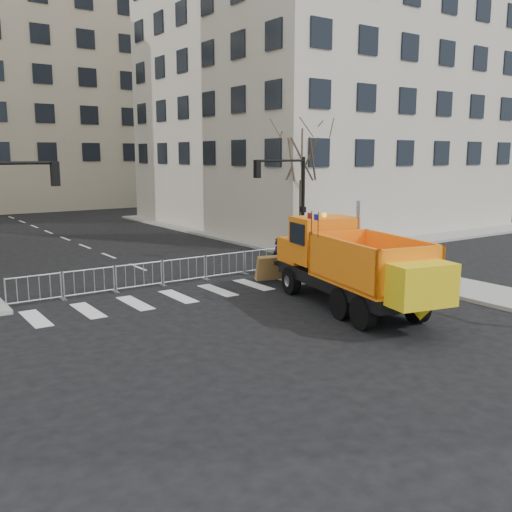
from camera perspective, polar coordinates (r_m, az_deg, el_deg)
ground at (r=18.73m, az=3.02°, el=-6.95°), size 120.00×120.00×0.00m
sidewalk_back at (r=25.74m, az=-8.68°, el=-2.18°), size 64.00×5.00×0.15m
building_right at (r=48.77m, az=6.13°, el=22.45°), size 22.00×22.00×32.00m
traffic_light_right at (r=30.77m, az=4.72°, el=4.84°), size 0.18×0.18×5.40m
crowd_barriers at (r=24.53m, az=-9.34°, el=-1.67°), size 12.60×0.60×1.10m
street_tree at (r=31.91m, az=4.57°, el=6.91°), size 3.00×3.00×7.50m
plow_truck at (r=20.65m, az=9.62°, el=-0.69°), size 4.63×10.04×3.77m
cop_a at (r=25.89m, az=2.13°, el=-0.16°), size 0.78×0.72×1.78m
cop_b at (r=25.95m, az=4.05°, el=-0.17°), size 1.09×1.04×1.77m
cop_c at (r=25.00m, az=5.53°, el=-0.36°), size 1.13×1.16×1.95m
newspaper_box at (r=28.58m, az=2.70°, el=0.42°), size 0.52×0.48×1.10m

